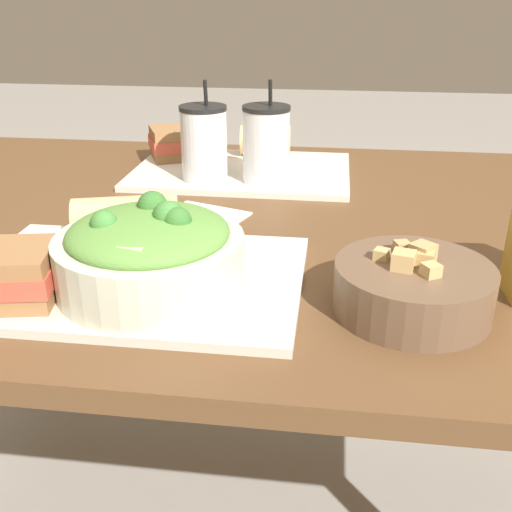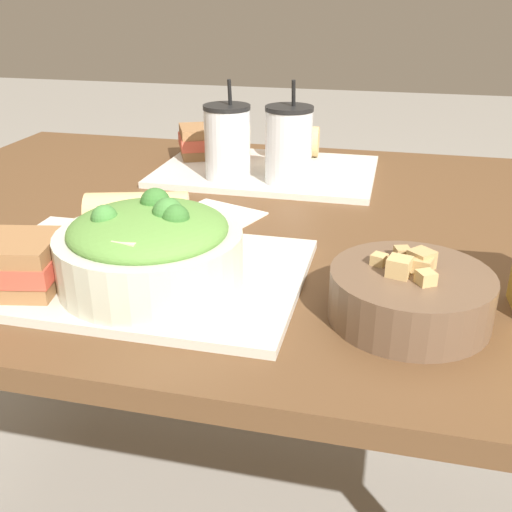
{
  "view_description": "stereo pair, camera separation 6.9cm",
  "coord_description": "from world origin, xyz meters",
  "px_view_note": "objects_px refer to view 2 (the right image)",
  "views": [
    {
      "loc": [
        0.12,
        -0.92,
        1.07
      ],
      "look_at": [
        0.04,
        -0.25,
        0.76
      ],
      "focal_mm": 42.0,
      "sensor_mm": 36.0,
      "label": 1
    },
    {
      "loc": [
        0.19,
        -0.91,
        1.07
      ],
      "look_at": [
        0.04,
        -0.25,
        0.76
      ],
      "focal_mm": 42.0,
      "sensor_mm": 36.0,
      "label": 2
    }
  ],
  "objects_px": {
    "baguette_near": "(140,214)",
    "drink_cup_red": "(289,147)",
    "salad_bowl": "(150,247)",
    "baguette_far": "(295,141)",
    "soup_bowl": "(410,294)",
    "drink_cup_dark": "(227,144)",
    "napkin_folded": "(220,214)",
    "sandwich_near": "(7,263)",
    "sandwich_far": "(211,141)"
  },
  "relations": [
    {
      "from": "baguette_near",
      "to": "drink_cup_red",
      "type": "distance_m",
      "value": 0.35
    },
    {
      "from": "salad_bowl",
      "to": "baguette_far",
      "type": "bearing_deg",
      "value": 84.13
    },
    {
      "from": "salad_bowl",
      "to": "drink_cup_red",
      "type": "relative_size",
      "value": 1.21
    },
    {
      "from": "soup_bowl",
      "to": "drink_cup_dark",
      "type": "bearing_deg",
      "value": 127.33
    },
    {
      "from": "baguette_near",
      "to": "drink_cup_red",
      "type": "height_order",
      "value": "drink_cup_red"
    },
    {
      "from": "napkin_folded",
      "to": "baguette_near",
      "type": "bearing_deg",
      "value": -120.81
    },
    {
      "from": "drink_cup_dark",
      "to": "drink_cup_red",
      "type": "height_order",
      "value": "drink_cup_red"
    },
    {
      "from": "baguette_far",
      "to": "drink_cup_red",
      "type": "xyz_separation_m",
      "value": [
        0.02,
        -0.19,
        0.03
      ]
    },
    {
      "from": "baguette_near",
      "to": "drink_cup_red",
      "type": "bearing_deg",
      "value": -44.67
    },
    {
      "from": "sandwich_near",
      "to": "drink_cup_dark",
      "type": "bearing_deg",
      "value": 63.96
    },
    {
      "from": "salad_bowl",
      "to": "baguette_near",
      "type": "bearing_deg",
      "value": 118.37
    },
    {
      "from": "baguette_far",
      "to": "baguette_near",
      "type": "bearing_deg",
      "value": 160.37
    },
    {
      "from": "sandwich_far",
      "to": "salad_bowl",
      "type": "bearing_deg",
      "value": -104.15
    },
    {
      "from": "drink_cup_dark",
      "to": "napkin_folded",
      "type": "xyz_separation_m",
      "value": [
        0.03,
        -0.17,
        -0.08
      ]
    },
    {
      "from": "sandwich_far",
      "to": "napkin_folded",
      "type": "distance_m",
      "value": 0.34
    },
    {
      "from": "baguette_near",
      "to": "sandwich_near",
      "type": "bearing_deg",
      "value": 139.93
    },
    {
      "from": "sandwich_near",
      "to": "sandwich_far",
      "type": "relative_size",
      "value": 0.87
    },
    {
      "from": "baguette_far",
      "to": "drink_cup_red",
      "type": "bearing_deg",
      "value": -177.13
    },
    {
      "from": "salad_bowl",
      "to": "sandwich_far",
      "type": "relative_size",
      "value": 1.38
    },
    {
      "from": "sandwich_far",
      "to": "drink_cup_red",
      "type": "distance_m",
      "value": 0.25
    },
    {
      "from": "drink_cup_dark",
      "to": "sandwich_far",
      "type": "bearing_deg",
      "value": 117.71
    },
    {
      "from": "salad_bowl",
      "to": "sandwich_near",
      "type": "xyz_separation_m",
      "value": [
        -0.16,
        -0.05,
        -0.02
      ]
    },
    {
      "from": "soup_bowl",
      "to": "napkin_folded",
      "type": "height_order",
      "value": "soup_bowl"
    },
    {
      "from": "soup_bowl",
      "to": "drink_cup_red",
      "type": "bearing_deg",
      "value": 116.55
    },
    {
      "from": "sandwich_far",
      "to": "drink_cup_red",
      "type": "height_order",
      "value": "drink_cup_red"
    },
    {
      "from": "sandwich_near",
      "to": "baguette_far",
      "type": "xyz_separation_m",
      "value": [
        0.23,
        0.7,
        0.0
      ]
    },
    {
      "from": "drink_cup_red",
      "to": "drink_cup_dark",
      "type": "bearing_deg",
      "value": 180.0
    },
    {
      "from": "soup_bowl",
      "to": "napkin_folded",
      "type": "distance_m",
      "value": 0.41
    },
    {
      "from": "sandwich_near",
      "to": "drink_cup_dark",
      "type": "xyz_separation_m",
      "value": [
        0.13,
        0.5,
        0.03
      ]
    },
    {
      "from": "salad_bowl",
      "to": "drink_cup_red",
      "type": "xyz_separation_m",
      "value": [
        0.09,
        0.45,
        0.02
      ]
    },
    {
      "from": "drink_cup_red",
      "to": "napkin_folded",
      "type": "xyz_separation_m",
      "value": [
        -0.08,
        -0.17,
        -0.08
      ]
    },
    {
      "from": "baguette_far",
      "to": "drink_cup_dark",
      "type": "distance_m",
      "value": 0.22
    },
    {
      "from": "drink_cup_dark",
      "to": "soup_bowl",
      "type": "bearing_deg",
      "value": -52.67
    },
    {
      "from": "soup_bowl",
      "to": "sandwich_near",
      "type": "distance_m",
      "value": 0.48
    },
    {
      "from": "soup_bowl",
      "to": "salad_bowl",
      "type": "bearing_deg",
      "value": -179.56
    },
    {
      "from": "sandwich_near",
      "to": "napkin_folded",
      "type": "height_order",
      "value": "sandwich_near"
    },
    {
      "from": "napkin_folded",
      "to": "sandwich_near",
      "type": "bearing_deg",
      "value": -116.74
    },
    {
      "from": "salad_bowl",
      "to": "sandwich_far",
      "type": "bearing_deg",
      "value": 100.29
    },
    {
      "from": "soup_bowl",
      "to": "drink_cup_red",
      "type": "relative_size",
      "value": 0.98
    },
    {
      "from": "soup_bowl",
      "to": "drink_cup_dark",
      "type": "height_order",
      "value": "drink_cup_dark"
    },
    {
      "from": "soup_bowl",
      "to": "sandwich_far",
      "type": "relative_size",
      "value": 1.11
    },
    {
      "from": "baguette_near",
      "to": "napkin_folded",
      "type": "relative_size",
      "value": 1.03
    },
    {
      "from": "drink_cup_red",
      "to": "napkin_folded",
      "type": "bearing_deg",
      "value": -116.2
    },
    {
      "from": "baguette_far",
      "to": "drink_cup_red",
      "type": "height_order",
      "value": "drink_cup_red"
    },
    {
      "from": "sandwich_near",
      "to": "baguette_far",
      "type": "bearing_deg",
      "value": 60.6
    },
    {
      "from": "soup_bowl",
      "to": "drink_cup_dark",
      "type": "relative_size",
      "value": 0.99
    },
    {
      "from": "baguette_near",
      "to": "drink_cup_dark",
      "type": "height_order",
      "value": "drink_cup_dark"
    },
    {
      "from": "drink_cup_red",
      "to": "soup_bowl",
      "type": "bearing_deg",
      "value": -63.45
    },
    {
      "from": "soup_bowl",
      "to": "baguette_far",
      "type": "xyz_separation_m",
      "value": [
        -0.25,
        0.64,
        0.01
      ]
    },
    {
      "from": "napkin_folded",
      "to": "soup_bowl",
      "type": "bearing_deg",
      "value": -42.23
    }
  ]
}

